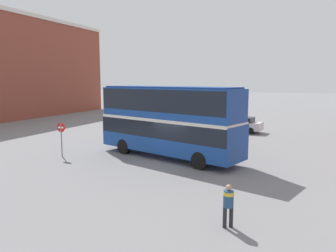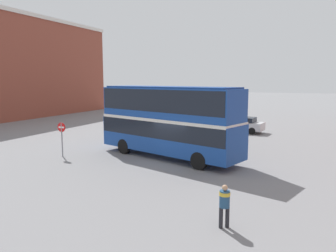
{
  "view_description": "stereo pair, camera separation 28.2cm",
  "coord_description": "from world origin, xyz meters",
  "px_view_note": "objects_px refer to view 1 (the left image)",
  "views": [
    {
      "loc": [
        7.43,
        -18.71,
        5.12
      ],
      "look_at": [
        -0.75,
        0.93,
        2.12
      ],
      "focal_mm": 35.0,
      "sensor_mm": 36.0,
      "label": 1
    },
    {
      "loc": [
        7.69,
        -18.6,
        5.12
      ],
      "look_at": [
        -0.75,
        0.93,
        2.12
      ],
      "focal_mm": 35.0,
      "sensor_mm": 36.0,
      "label": 2
    }
  ],
  "objects_px": {
    "parked_car_kerb_near": "(240,124)",
    "parked_car_kerb_far": "(143,126)",
    "no_entry_sign": "(61,134)",
    "pedestrian_foreground": "(228,201)",
    "double_decker_bus": "(168,117)"
  },
  "relations": [
    {
      "from": "double_decker_bus",
      "to": "no_entry_sign",
      "type": "xyz_separation_m",
      "value": [
        -6.66,
        -2.53,
        -1.14
      ]
    },
    {
      "from": "parked_car_kerb_near",
      "to": "parked_car_kerb_far",
      "type": "bearing_deg",
      "value": 36.06
    },
    {
      "from": "pedestrian_foreground",
      "to": "parked_car_kerb_far",
      "type": "height_order",
      "value": "pedestrian_foreground"
    },
    {
      "from": "double_decker_bus",
      "to": "no_entry_sign",
      "type": "distance_m",
      "value": 7.21
    },
    {
      "from": "parked_car_kerb_near",
      "to": "parked_car_kerb_far",
      "type": "distance_m",
      "value": 9.61
    },
    {
      "from": "pedestrian_foreground",
      "to": "parked_car_kerb_far",
      "type": "distance_m",
      "value": 20.52
    },
    {
      "from": "pedestrian_foreground",
      "to": "double_decker_bus",
      "type": "bearing_deg",
      "value": 0.18
    },
    {
      "from": "pedestrian_foreground",
      "to": "no_entry_sign",
      "type": "height_order",
      "value": "no_entry_sign"
    },
    {
      "from": "no_entry_sign",
      "to": "parked_car_kerb_far",
      "type": "bearing_deg",
      "value": 85.83
    },
    {
      "from": "double_decker_bus",
      "to": "parked_car_kerb_far",
      "type": "xyz_separation_m",
      "value": [
        -5.89,
        7.95,
        -1.95
      ]
    },
    {
      "from": "double_decker_bus",
      "to": "pedestrian_foreground",
      "type": "relative_size",
      "value": 6.81
    },
    {
      "from": "parked_car_kerb_far",
      "to": "no_entry_sign",
      "type": "distance_m",
      "value": 10.54
    },
    {
      "from": "parked_car_kerb_far",
      "to": "no_entry_sign",
      "type": "relative_size",
      "value": 1.97
    },
    {
      "from": "parked_car_kerb_near",
      "to": "no_entry_sign",
      "type": "xyz_separation_m",
      "value": [
        -9.16,
        -15.15,
        0.78
      ]
    },
    {
      "from": "parked_car_kerb_near",
      "to": "no_entry_sign",
      "type": "height_order",
      "value": "no_entry_sign"
    }
  ]
}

